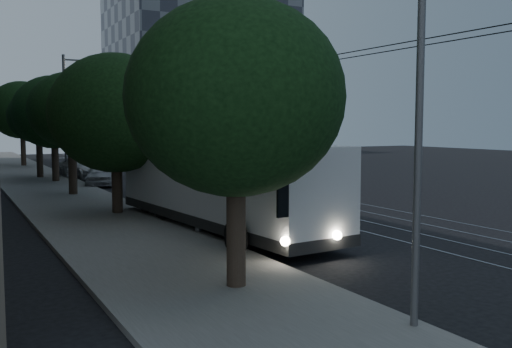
{
  "coord_description": "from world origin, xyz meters",
  "views": [
    {
      "loc": [
        -12.71,
        -17.54,
        3.83
      ],
      "look_at": [
        -1.19,
        3.61,
        1.72
      ],
      "focal_mm": 40.0,
      "sensor_mm": 36.0,
      "label": 1
    }
  ],
  "objects_px": {
    "car_white_c": "(79,169)",
    "car_white_a": "(101,174)",
    "trolleybus": "(217,183)",
    "streetlamp_far": "(70,103)",
    "car_white_b": "(82,168)",
    "streetlamp_near": "(208,50)",
    "pickup_silver": "(180,185)",
    "car_white_d": "(78,163)"
  },
  "relations": [
    {
      "from": "car_white_c",
      "to": "car_white_a",
      "type": "bearing_deg",
      "value": -72.37
    },
    {
      "from": "trolleybus",
      "to": "streetlamp_far",
      "type": "bearing_deg",
      "value": 86.99
    },
    {
      "from": "car_white_b",
      "to": "streetlamp_near",
      "type": "bearing_deg",
      "value": -104.07
    },
    {
      "from": "trolleybus",
      "to": "car_white_b",
      "type": "xyz_separation_m",
      "value": [
        -0.2,
        22.34,
        -0.98
      ]
    },
    {
      "from": "car_white_b",
      "to": "streetlamp_near",
      "type": "height_order",
      "value": "streetlamp_near"
    },
    {
      "from": "trolleybus",
      "to": "streetlamp_near",
      "type": "relative_size",
      "value": 1.18
    },
    {
      "from": "trolleybus",
      "to": "streetlamp_near",
      "type": "xyz_separation_m",
      "value": [
        -0.68,
        -0.85,
        4.61
      ]
    },
    {
      "from": "car_white_b",
      "to": "car_white_a",
      "type": "bearing_deg",
      "value": -102.88
    },
    {
      "from": "car_white_b",
      "to": "streetlamp_far",
      "type": "relative_size",
      "value": 0.58
    },
    {
      "from": "trolleybus",
      "to": "pickup_silver",
      "type": "xyz_separation_m",
      "value": [
        1.4,
        7.35,
        -0.83
      ]
    },
    {
      "from": "pickup_silver",
      "to": "streetlamp_far",
      "type": "distance_m",
      "value": 16.73
    },
    {
      "from": "pickup_silver",
      "to": "streetlamp_far",
      "type": "xyz_separation_m",
      "value": [
        -2.1,
        15.99,
        4.45
      ]
    },
    {
      "from": "pickup_silver",
      "to": "streetlamp_near",
      "type": "xyz_separation_m",
      "value": [
        -2.08,
        -8.2,
        5.44
      ]
    },
    {
      "from": "car_white_d",
      "to": "car_white_a",
      "type": "bearing_deg",
      "value": -83.9
    },
    {
      "from": "car_white_c",
      "to": "streetlamp_far",
      "type": "distance_m",
      "value": 4.73
    },
    {
      "from": "pickup_silver",
      "to": "streetlamp_far",
      "type": "bearing_deg",
      "value": 102.71
    },
    {
      "from": "streetlamp_far",
      "to": "car_white_a",
      "type": "bearing_deg",
      "value": -85.48
    },
    {
      "from": "streetlamp_near",
      "to": "streetlamp_far",
      "type": "height_order",
      "value": "streetlamp_near"
    },
    {
      "from": "car_white_b",
      "to": "streetlamp_far",
      "type": "height_order",
      "value": "streetlamp_far"
    },
    {
      "from": "car_white_b",
      "to": "car_white_c",
      "type": "height_order",
      "value": "car_white_b"
    },
    {
      "from": "car_white_a",
      "to": "car_white_c",
      "type": "height_order",
      "value": "car_white_a"
    },
    {
      "from": "streetlamp_far",
      "to": "pickup_silver",
      "type": "bearing_deg",
      "value": -82.5
    },
    {
      "from": "car_white_c",
      "to": "streetlamp_near",
      "type": "height_order",
      "value": "streetlamp_near"
    },
    {
      "from": "streetlamp_near",
      "to": "streetlamp_far",
      "type": "xyz_separation_m",
      "value": [
        -0.03,
        24.19,
        -0.99
      ]
    },
    {
      "from": "pickup_silver",
      "to": "car_white_c",
      "type": "distance_m",
      "value": 16.07
    },
    {
      "from": "pickup_silver",
      "to": "streetlamp_near",
      "type": "bearing_deg",
      "value": -99.02
    },
    {
      "from": "car_white_b",
      "to": "streetlamp_far",
      "type": "distance_m",
      "value": 4.73
    },
    {
      "from": "car_white_a",
      "to": "streetlamp_far",
      "type": "distance_m",
      "value": 7.89
    },
    {
      "from": "car_white_c",
      "to": "car_white_b",
      "type": "bearing_deg",
      "value": -72.37
    },
    {
      "from": "car_white_a",
      "to": "streetlamp_far",
      "type": "bearing_deg",
      "value": 110.99
    },
    {
      "from": "trolleybus",
      "to": "car_white_a",
      "type": "bearing_deg",
      "value": 85.94
    },
    {
      "from": "pickup_silver",
      "to": "car_white_d",
      "type": "height_order",
      "value": "pickup_silver"
    },
    {
      "from": "streetlamp_far",
      "to": "car_white_b",
      "type": "bearing_deg",
      "value": -63.32
    },
    {
      "from": "pickup_silver",
      "to": "car_white_c",
      "type": "xyz_separation_m",
      "value": [
        -1.6,
        15.99,
        -0.26
      ]
    },
    {
      "from": "car_white_a",
      "to": "car_white_d",
      "type": "relative_size",
      "value": 1.19
    },
    {
      "from": "pickup_silver",
      "to": "car_white_b",
      "type": "height_order",
      "value": "pickup_silver"
    },
    {
      "from": "pickup_silver",
      "to": "car_white_b",
      "type": "relative_size",
      "value": 1.26
    },
    {
      "from": "trolleybus",
      "to": "car_white_a",
      "type": "distance_m",
      "value": 16.98
    },
    {
      "from": "streetlamp_near",
      "to": "trolleybus",
      "type": "bearing_deg",
      "value": 51.34
    },
    {
      "from": "pickup_silver",
      "to": "car_white_a",
      "type": "distance_m",
      "value": 9.74
    },
    {
      "from": "trolleybus",
      "to": "car_white_b",
      "type": "height_order",
      "value": "trolleybus"
    },
    {
      "from": "car_white_b",
      "to": "car_white_d",
      "type": "bearing_deg",
      "value": 67.92
    }
  ]
}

